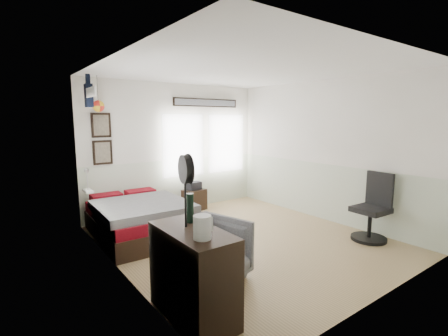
{
  "coord_description": "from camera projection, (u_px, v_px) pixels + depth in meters",
  "views": [
    {
      "loc": [
        -3.27,
        -3.91,
        1.95
      ],
      "look_at": [
        -0.1,
        0.4,
        1.15
      ],
      "focal_mm": 26.0,
      "sensor_mm": 36.0,
      "label": 1
    }
  ],
  "objects": [
    {
      "name": "stand_fan",
      "position": [
        186.0,
        170.0,
        3.13
      ],
      "size": [
        0.13,
        0.3,
        0.73
      ],
      "rotation": [
        0.0,
        0.0,
        -0.19
      ],
      "color": "black",
      "rests_on": "dresser"
    },
    {
      "name": "ground_plane",
      "position": [
        243.0,
        240.0,
        5.32
      ],
      "size": [
        4.0,
        4.5,
        0.01
      ],
      "primitive_type": "cube",
      "color": "#9B7C50"
    },
    {
      "name": "room_shell",
      "position": [
        233.0,
        141.0,
        5.19
      ],
      "size": [
        4.02,
        4.52,
        2.71
      ],
      "color": "silver",
      "rests_on": "ground_plane"
    },
    {
      "name": "task_chair",
      "position": [
        373.0,
        213.0,
        5.27
      ],
      "size": [
        0.55,
        0.55,
        1.11
      ],
      "rotation": [
        0.0,
        0.0,
        -0.06
      ],
      "color": "black",
      "rests_on": "ground_plane"
    },
    {
      "name": "black_bag",
      "position": [
        194.0,
        186.0,
        7.0
      ],
      "size": [
        0.3,
        0.2,
        0.17
      ],
      "primitive_type": "cube",
      "rotation": [
        0.0,
        0.0,
        0.07
      ],
      "color": "black",
      "rests_on": "nightstand"
    },
    {
      "name": "armchair",
      "position": [
        209.0,
        251.0,
        3.93
      ],
      "size": [
        0.98,
        1.0,
        0.74
      ],
      "primitive_type": "imported",
      "rotation": [
        0.0,
        0.0,
        0.27
      ],
      "color": "gray",
      "rests_on": "ground_plane"
    },
    {
      "name": "wall_decor",
      "position": [
        129.0,
        111.0,
        5.92
      ],
      "size": [
        3.55,
        1.32,
        1.44
      ],
      "color": "black",
      "rests_on": "room_shell"
    },
    {
      "name": "bottle",
      "position": [
        190.0,
        208.0,
        3.32
      ],
      "size": [
        0.08,
        0.08,
        0.31
      ],
      "primitive_type": "cylinder",
      "color": "black",
      "rests_on": "dresser"
    },
    {
      "name": "dresser",
      "position": [
        193.0,
        274.0,
        3.19
      ],
      "size": [
        0.48,
        1.0,
        0.9
      ],
      "primitive_type": "cube",
      "color": "black",
      "rests_on": "ground_plane"
    },
    {
      "name": "bed",
      "position": [
        139.0,
        218.0,
        5.47
      ],
      "size": [
        1.45,
        1.97,
        0.61
      ],
      "rotation": [
        0.0,
        0.0,
        -0.03
      ],
      "color": "black",
      "rests_on": "ground_plane"
    },
    {
      "name": "kettle",
      "position": [
        202.0,
        227.0,
        2.87
      ],
      "size": [
        0.19,
        0.16,
        0.22
      ],
      "rotation": [
        0.0,
        0.0,
        0.01
      ],
      "color": "silver",
      "rests_on": "dresser"
    },
    {
      "name": "nightstand",
      "position": [
        194.0,
        200.0,
        7.05
      ],
      "size": [
        0.52,
        0.45,
        0.45
      ],
      "primitive_type": "cube",
      "rotation": [
        0.0,
        0.0,
        0.23
      ],
      "color": "black",
      "rests_on": "ground_plane"
    }
  ]
}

